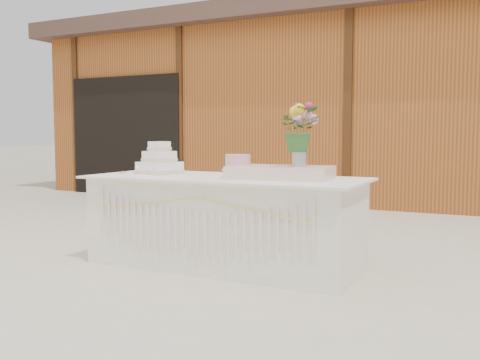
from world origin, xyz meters
name	(u,v)px	position (x,y,z in m)	size (l,w,h in m)	color
ground	(225,265)	(0.00, 0.00, 0.00)	(80.00, 80.00, 0.00)	beige
barn	(376,105)	(-0.01, 5.99, 1.68)	(12.60, 4.60, 3.30)	#A35222
cake_table	(224,221)	(0.00, 0.00, 0.39)	(2.40, 1.00, 0.77)	white
wedding_cake	(160,163)	(-0.72, 0.07, 0.87)	(0.40, 0.40, 0.30)	white
pink_cake_stand	(238,165)	(0.13, -0.01, 0.88)	(0.27, 0.27, 0.19)	white
satin_runner	(281,172)	(0.50, 0.03, 0.82)	(0.82, 0.48, 0.10)	beige
flower_vase	(299,156)	(0.66, 0.04, 0.96)	(0.12, 0.12, 0.17)	#B4B4B9
bouquet	(300,123)	(0.66, 0.04, 1.22)	(0.33, 0.28, 0.36)	#2C5A24
loose_flowers	(128,172)	(-1.05, 0.03, 0.78)	(0.14, 0.33, 0.02)	pink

